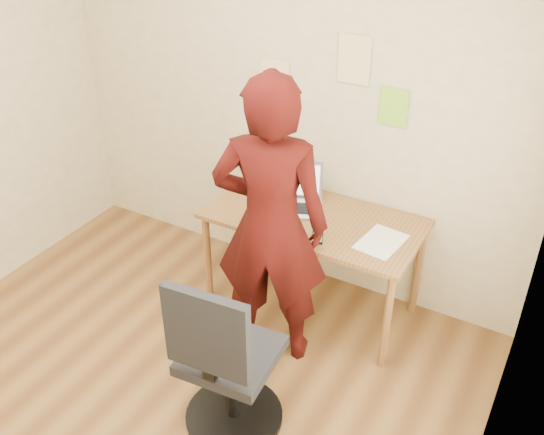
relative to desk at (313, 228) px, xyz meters
The scene contains 10 objects.
room 1.60m from the desk, 106.76° to the right, with size 3.58×3.58×2.78m.
desk is the anchor object (origin of this frame).
laptop 0.24m from the desk, 159.26° to the left, with size 0.46×0.44×0.26m.
paper_sheet 0.49m from the desk, ahead, with size 0.23×0.33×0.00m, color white.
phone 0.26m from the desk, 58.71° to the right, with size 0.11×0.15×0.01m.
wall_note_left 1.01m from the desk, 143.94° to the left, with size 0.21×0.00×0.30m, color #EDCF8D.
wall_note_mid 1.09m from the desk, 80.83° to the left, with size 0.21×0.00×0.30m, color #EDCF8D.
wall_note_right 0.92m from the desk, 46.80° to the left, with size 0.18×0.00×0.24m, color #89D12F.
office_chair 1.19m from the desk, 86.78° to the right, with size 0.56×0.56×1.07m.
person 0.56m from the desk, 95.72° to the right, with size 0.68×0.44×1.86m, color #330907.
Camera 1 is at (1.81, -1.65, 2.82)m, focal length 40.00 mm.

